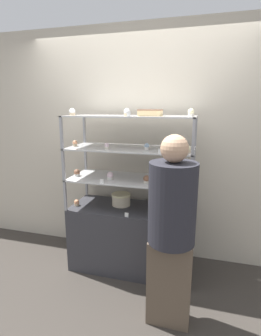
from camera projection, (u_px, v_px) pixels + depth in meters
ground_plane at (130, 266)px, 2.92m from camera, size 20.00×20.00×0.00m
back_wall at (140, 145)px, 3.01m from camera, size 8.00×0.05×2.60m
display_base at (130, 237)px, 2.84m from camera, size 1.26×0.53×0.69m
display_riser_lower at (130, 180)px, 2.69m from camera, size 1.26×0.53×0.32m
display_riser_middle at (130, 150)px, 2.62m from camera, size 1.26×0.53×0.32m
display_riser_upper at (130, 118)px, 2.55m from camera, size 1.26×0.53×0.32m
layer_cake_centerpiece at (121, 199)px, 2.82m from camera, size 0.20×0.20×0.13m
sheet_cake_frosted at (150, 113)px, 2.42m from camera, size 0.22×0.14×0.06m
cupcake_0 at (77, 203)px, 2.81m from camera, size 0.06×0.06×0.07m
cupcake_1 at (183, 216)px, 2.48m from camera, size 0.06×0.06×0.07m
price_tag_0 at (127, 215)px, 2.52m from camera, size 0.04×0.00×0.04m
cupcake_2 at (77, 173)px, 2.78m from camera, size 0.06×0.06×0.07m
cupcake_3 at (110, 176)px, 2.66m from camera, size 0.06×0.06×0.07m
cupcake_4 at (147, 179)px, 2.53m from camera, size 0.06×0.06×0.07m
cupcake_5 at (187, 181)px, 2.47m from camera, size 0.06×0.06×0.07m
price_tag_1 at (102, 181)px, 2.51m from camera, size 0.04×0.00×0.04m
cupcake_6 at (75, 143)px, 2.72m from camera, size 0.05×0.05×0.06m
cupcake_7 at (107, 146)px, 2.54m from camera, size 0.05×0.05×0.06m
cupcake_8 at (147, 147)px, 2.51m from camera, size 0.05×0.05×0.06m
cupcake_9 at (188, 149)px, 2.35m from camera, size 0.05×0.05×0.06m
price_tag_2 at (160, 151)px, 2.29m from camera, size 0.04×0.00×0.04m
cupcake_10 at (72, 112)px, 2.59m from camera, size 0.06×0.06×0.07m
cupcake_11 at (127, 112)px, 2.42m from camera, size 0.06×0.06×0.07m
cupcake_12 at (191, 113)px, 2.32m from camera, size 0.06×0.06×0.07m
price_tag_3 at (129, 114)px, 2.30m from camera, size 0.04×0.00×0.04m
customer_figure at (171, 229)px, 2.00m from camera, size 0.36×0.36×1.54m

